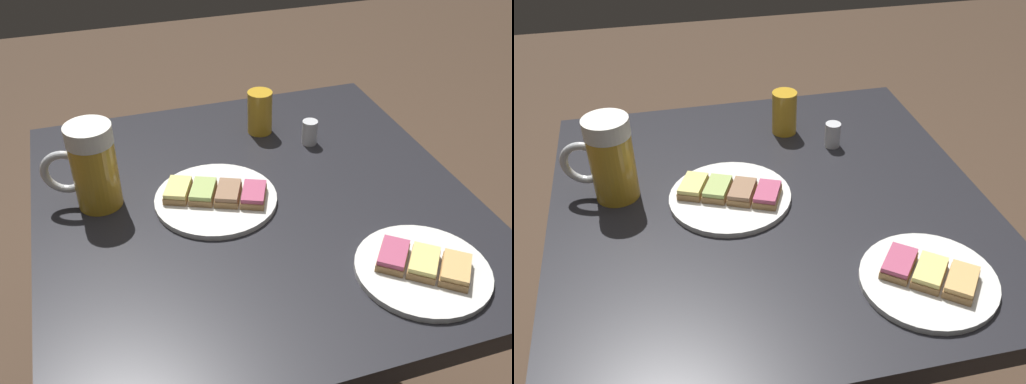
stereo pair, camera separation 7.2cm
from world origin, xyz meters
TOP-DOWN VIEW (x-y plane):
  - cafe_table at (0.00, 0.00)m, footprint 0.76×0.78m
  - plate_near at (0.07, -0.02)m, footprint 0.22×0.22m
  - plate_far at (-0.18, 0.25)m, footprint 0.20×0.20m
  - beer_mug at (0.27, -0.08)m, footprint 0.13×0.08m
  - beer_glass_small at (-0.08, -0.23)m, footprint 0.05×0.05m
  - salt_shaker at (-0.17, -0.16)m, footprint 0.03×0.03m

SIDE VIEW (x-z plane):
  - cafe_table at x=0.00m, z-range 0.21..0.91m
  - plate_far at x=-0.18m, z-range 0.70..0.73m
  - plate_near at x=0.07m, z-range 0.70..0.73m
  - salt_shaker at x=-0.17m, z-range 0.70..0.75m
  - beer_glass_small at x=-0.08m, z-range 0.70..0.79m
  - beer_mug at x=0.27m, z-range 0.70..0.86m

